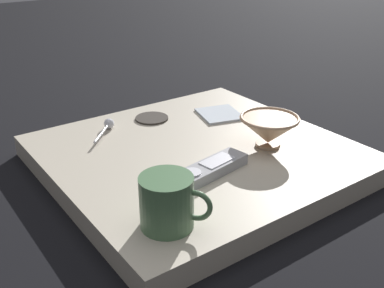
% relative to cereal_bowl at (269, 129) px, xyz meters
% --- Properties ---
extents(ground_plane, '(6.00, 6.00, 0.00)m').
position_rel_cereal_bowl_xyz_m(ground_plane, '(-0.09, -0.14, -0.09)').
color(ground_plane, black).
extents(table, '(0.63, 0.65, 0.05)m').
position_rel_cereal_bowl_xyz_m(table, '(-0.09, -0.14, -0.07)').
color(table, '#B7AD99').
rests_on(table, ground).
extents(cereal_bowl, '(0.14, 0.14, 0.07)m').
position_rel_cereal_bowl_xyz_m(cereal_bowl, '(0.00, 0.00, 0.00)').
color(cereal_bowl, tan).
rests_on(cereal_bowl, table).
extents(coffee_mug, '(0.11, 0.10, 0.09)m').
position_rel_cereal_bowl_xyz_m(coffee_mug, '(0.13, -0.36, 0.00)').
color(coffee_mug, '#4C724C').
rests_on(coffee_mug, table).
extents(teaspoon, '(0.10, 0.09, 0.03)m').
position_rel_cereal_bowl_xyz_m(teaspoon, '(-0.30, -0.26, -0.03)').
color(teaspoon, silver).
rests_on(teaspoon, table).
extents(tv_remote_near, '(0.08, 0.19, 0.03)m').
position_rel_cereal_bowl_xyz_m(tv_remote_near, '(0.03, -0.19, -0.03)').
color(tv_remote_near, '#9E9EA3').
rests_on(tv_remote_near, table).
extents(folded_napkin, '(0.14, 0.13, 0.01)m').
position_rel_cereal_bowl_xyz_m(folded_napkin, '(-0.22, 0.03, -0.04)').
color(folded_napkin, '#B2BCC6').
rests_on(folded_napkin, table).
extents(drink_coaster, '(0.09, 0.09, 0.01)m').
position_rel_cereal_bowl_xyz_m(drink_coaster, '(-0.30, -0.13, -0.04)').
color(drink_coaster, '#332D28').
rests_on(drink_coaster, table).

